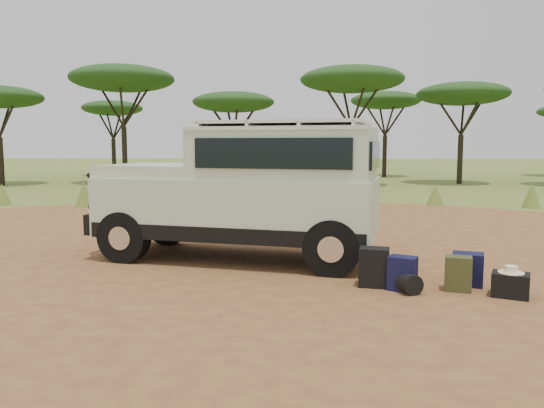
{
  "coord_description": "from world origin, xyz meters",
  "views": [
    {
      "loc": [
        1.13,
        -9.29,
        2.1
      ],
      "look_at": [
        0.72,
        0.47,
        1.0
      ],
      "focal_mm": 35.0,
      "sensor_mm": 36.0,
      "label": 1
    }
  ],
  "objects_px": {
    "walking_staff": "(154,205)",
    "duffel_navy": "(467,269)",
    "backpack_olive": "(458,274)",
    "hard_case": "(510,285)",
    "backpack_black": "(374,267)",
    "safari_vehicle": "(248,194)",
    "backpack_navy": "(402,274)"
  },
  "relations": [
    {
      "from": "walking_staff",
      "to": "duffel_navy",
      "type": "xyz_separation_m",
      "value": [
        5.51,
        -3.0,
        -0.59
      ]
    },
    {
      "from": "backpack_olive",
      "to": "hard_case",
      "type": "bearing_deg",
      "value": -9.32
    },
    {
      "from": "backpack_black",
      "to": "duffel_navy",
      "type": "xyz_separation_m",
      "value": [
        1.4,
        0.12,
        -0.05
      ]
    },
    {
      "from": "safari_vehicle",
      "to": "backpack_olive",
      "type": "xyz_separation_m",
      "value": [
        3.2,
        -2.05,
        -0.95
      ]
    },
    {
      "from": "backpack_navy",
      "to": "backpack_olive",
      "type": "bearing_deg",
      "value": 26.77
    },
    {
      "from": "hard_case",
      "to": "backpack_black",
      "type": "bearing_deg",
      "value": -170.45
    },
    {
      "from": "backpack_navy",
      "to": "backpack_olive",
      "type": "distance_m",
      "value": 0.79
    },
    {
      "from": "backpack_black",
      "to": "duffel_navy",
      "type": "relative_size",
      "value": 1.18
    },
    {
      "from": "walking_staff",
      "to": "backpack_olive",
      "type": "relative_size",
      "value": 3.36
    },
    {
      "from": "safari_vehicle",
      "to": "backpack_navy",
      "type": "distance_m",
      "value": 3.31
    },
    {
      "from": "backpack_black",
      "to": "backpack_olive",
      "type": "height_order",
      "value": "backpack_black"
    },
    {
      "from": "backpack_olive",
      "to": "duffel_navy",
      "type": "height_order",
      "value": "backpack_olive"
    },
    {
      "from": "walking_staff",
      "to": "backpack_olive",
      "type": "bearing_deg",
      "value": -82.5
    },
    {
      "from": "safari_vehicle",
      "to": "walking_staff",
      "type": "bearing_deg",
      "value": 162.01
    },
    {
      "from": "duffel_navy",
      "to": "backpack_olive",
      "type": "bearing_deg",
      "value": -108.99
    },
    {
      "from": "walking_staff",
      "to": "safari_vehicle",
      "type": "bearing_deg",
      "value": -81.52
    },
    {
      "from": "duffel_navy",
      "to": "backpack_navy",
      "type": "bearing_deg",
      "value": -144.84
    },
    {
      "from": "safari_vehicle",
      "to": "backpack_black",
      "type": "height_order",
      "value": "safari_vehicle"
    },
    {
      "from": "backpack_black",
      "to": "duffel_navy",
      "type": "height_order",
      "value": "backpack_black"
    },
    {
      "from": "backpack_navy",
      "to": "duffel_navy",
      "type": "xyz_separation_m",
      "value": [
        1.02,
        0.32,
        -0.0
      ]
    },
    {
      "from": "backpack_black",
      "to": "hard_case",
      "type": "height_order",
      "value": "backpack_black"
    },
    {
      "from": "walking_staff",
      "to": "hard_case",
      "type": "xyz_separation_m",
      "value": [
        5.91,
        -3.59,
        -0.67
      ]
    },
    {
      "from": "safari_vehicle",
      "to": "backpack_navy",
      "type": "xyz_separation_m",
      "value": [
        2.41,
        -2.06,
        -0.96
      ]
    },
    {
      "from": "backpack_black",
      "to": "hard_case",
      "type": "bearing_deg",
      "value": -2.13
    },
    {
      "from": "safari_vehicle",
      "to": "backpack_olive",
      "type": "height_order",
      "value": "safari_vehicle"
    },
    {
      "from": "backpack_navy",
      "to": "hard_case",
      "type": "xyz_separation_m",
      "value": [
        1.42,
        -0.27,
        -0.08
      ]
    },
    {
      "from": "backpack_navy",
      "to": "safari_vehicle",
      "type": "bearing_deg",
      "value": 165.43
    },
    {
      "from": "safari_vehicle",
      "to": "walking_staff",
      "type": "xyz_separation_m",
      "value": [
        -2.08,
        1.26,
        -0.37
      ]
    },
    {
      "from": "backpack_navy",
      "to": "duffel_navy",
      "type": "relative_size",
      "value": 1.01
    },
    {
      "from": "backpack_black",
      "to": "safari_vehicle",
      "type": "bearing_deg",
      "value": 149.85
    },
    {
      "from": "walking_staff",
      "to": "hard_case",
      "type": "distance_m",
      "value": 6.95
    },
    {
      "from": "backpack_olive",
      "to": "duffel_navy",
      "type": "bearing_deg",
      "value": 67.8
    }
  ]
}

